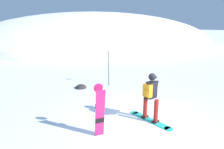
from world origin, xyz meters
TOP-DOWN VIEW (x-y plane):
  - ground_plane at (0.00, 0.00)m, footprint 300.00×300.00m
  - ridge_peak_main at (7.98, 30.03)m, footprint 42.22×38.00m
  - snowboarder_main at (0.33, 0.02)m, footprint 0.72×1.78m
  - spare_snowboard at (-1.60, -0.28)m, footprint 0.28×0.26m
  - piste_marker_near at (0.54, 4.48)m, footprint 0.20×0.20m
  - rock_dark at (-1.03, 4.58)m, footprint 0.61×0.52m

SIDE VIEW (x-z plane):
  - ground_plane at x=0.00m, z-range 0.00..0.00m
  - ridge_peak_main at x=7.98m, z-range -5.67..5.67m
  - rock_dark at x=-1.03m, z-range -0.21..0.21m
  - spare_snowboard at x=-1.60m, z-range 0.01..1.66m
  - snowboarder_main at x=0.33m, z-range 0.06..1.78m
  - piste_marker_near at x=0.54m, z-range 0.14..2.15m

